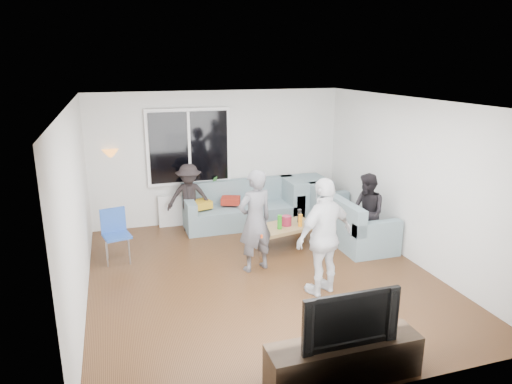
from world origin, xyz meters
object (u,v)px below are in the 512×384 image
object	(u,v)px
side_chair	(117,237)
floor_lamp	(114,190)
television	(346,315)
spectator_back	(189,198)
player_right	(325,237)
spectator_right	(367,213)
player_left	(255,221)
coffee_table	(284,236)
tv_console	(344,360)
sofa_right_section	(350,216)
sofa_back_section	(243,204)

from	to	relation	value
side_chair	floor_lamp	bearing A→B (deg)	77.24
floor_lamp	television	bearing A→B (deg)	-68.33
spectator_back	floor_lamp	bearing A→B (deg)	170.17
player_right	spectator_right	bearing A→B (deg)	-157.91
player_left	coffee_table	bearing A→B (deg)	-151.86
floor_lamp	player_left	bearing A→B (deg)	-51.55
tv_console	side_chair	bearing A→B (deg)	119.74
coffee_table	side_chair	world-z (taller)	side_chair
floor_lamp	player_right	size ratio (longest dim) A/B	0.94
player_left	spectator_right	bearing A→B (deg)	170.45
side_chair	tv_console	distance (m)	4.26
coffee_table	tv_console	distance (m)	3.51
floor_lamp	spectator_right	size ratio (longest dim) A/B	1.17
tv_console	player_right	bearing A→B (deg)	71.14
sofa_right_section	coffee_table	xyz separation A→B (m)	(-1.30, -0.05, -0.22)
player_left	television	bearing A→B (deg)	76.86
player_right	side_chair	bearing A→B (deg)	-54.31
coffee_table	player_right	xyz separation A→B (m)	(-0.06, -1.69, 0.63)
coffee_table	floor_lamp	distance (m)	3.39
sofa_back_section	floor_lamp	world-z (taller)	floor_lamp
player_left	sofa_right_section	bearing A→B (deg)	-174.88
spectator_back	spectator_right	bearing A→B (deg)	-23.69
coffee_table	television	size ratio (longest dim) A/B	1.08
tv_console	television	size ratio (longest dim) A/B	1.57
coffee_table	spectator_right	xyz separation A→B (m)	(1.30, -0.51, 0.47)
coffee_table	floor_lamp	xyz separation A→B (m)	(-2.77, 1.86, 0.58)
sofa_back_section	spectator_right	size ratio (longest dim) A/B	1.72
coffee_table	sofa_right_section	bearing A→B (deg)	2.10
floor_lamp	spectator_back	xyz separation A→B (m)	(1.36, -0.51, -0.13)
spectator_back	side_chair	bearing A→B (deg)	-130.10
coffee_table	spectator_right	size ratio (longest dim) A/B	0.82
side_chair	television	size ratio (longest dim) A/B	0.85
tv_console	television	bearing A→B (deg)	0.00
spectator_back	television	xyz separation A→B (m)	(0.75, -4.80, 0.08)
spectator_right	tv_console	world-z (taller)	spectator_right
sofa_right_section	spectator_back	distance (m)	3.02
floor_lamp	spectator_right	world-z (taller)	floor_lamp
coffee_table	player_right	distance (m)	1.80
spectator_right	floor_lamp	bearing A→B (deg)	-120.07
sofa_back_section	sofa_right_section	size ratio (longest dim) A/B	1.15
television	player_left	bearing A→B (deg)	91.71
side_chair	player_left	distance (m)	2.26
sofa_right_section	tv_console	xyz separation A→B (m)	(-1.96, -3.50, -0.20)
sofa_right_section	television	world-z (taller)	television
side_chair	television	xyz separation A→B (m)	(2.11, -3.69, 0.30)
floor_lamp	player_right	world-z (taller)	player_right
spectator_back	television	distance (m)	4.86
tv_console	floor_lamp	bearing A→B (deg)	111.67
side_chair	player_left	size ratio (longest dim) A/B	0.54
sofa_right_section	spectator_back	xyz separation A→B (m)	(-2.71, 1.30, 0.22)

